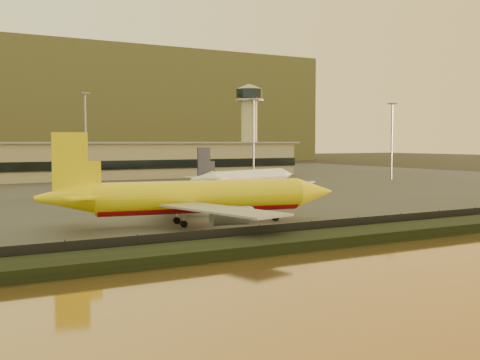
# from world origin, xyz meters

# --- Properties ---
(ground) EXTENTS (900.00, 900.00, 0.00)m
(ground) POSITION_xyz_m (0.00, 0.00, 0.00)
(ground) COLOR black
(ground) RESTS_ON ground
(embankment) EXTENTS (320.00, 7.00, 1.40)m
(embankment) POSITION_xyz_m (0.00, -17.00, 0.70)
(embankment) COLOR black
(embankment) RESTS_ON ground
(tarmac) EXTENTS (320.00, 220.00, 0.20)m
(tarmac) POSITION_xyz_m (0.00, 95.00, 0.10)
(tarmac) COLOR #2D2D2D
(tarmac) RESTS_ON ground
(perimeter_fence) EXTENTS (300.00, 0.05, 2.20)m
(perimeter_fence) POSITION_xyz_m (0.00, -13.00, 1.30)
(perimeter_fence) COLOR black
(perimeter_fence) RESTS_ON tarmac
(terminal_building) EXTENTS (202.00, 25.00, 12.60)m
(terminal_building) POSITION_xyz_m (-14.52, 125.55, 6.25)
(terminal_building) COLOR tan
(terminal_building) RESTS_ON tarmac
(control_tower) EXTENTS (11.20, 11.20, 35.50)m
(control_tower) POSITION_xyz_m (70.00, 131.00, 21.66)
(control_tower) COLOR tan
(control_tower) RESTS_ON tarmac
(apron_light_masts) EXTENTS (152.20, 12.20, 25.40)m
(apron_light_masts) POSITION_xyz_m (15.00, 75.00, 15.70)
(apron_light_masts) COLOR slate
(apron_light_masts) RESTS_ON tarmac
(dhl_cargo_jet) EXTENTS (46.70, 45.21, 13.97)m
(dhl_cargo_jet) POSITION_xyz_m (-13.70, 5.91, 4.37)
(dhl_cargo_jet) COLOR yellow
(dhl_cargo_jet) RESTS_ON tarmac
(white_narrowbody_jet) EXTENTS (38.16, 36.20, 11.28)m
(white_narrowbody_jet) POSITION_xyz_m (24.39, 55.62, 3.57)
(white_narrowbody_jet) COLOR silver
(white_narrowbody_jet) RESTS_ON tarmac
(gse_vehicle_yellow) EXTENTS (3.87, 2.69, 1.59)m
(gse_vehicle_yellow) POSITION_xyz_m (0.95, 28.68, 1.00)
(gse_vehicle_yellow) COLOR yellow
(gse_vehicle_yellow) RESTS_ON tarmac
(gse_vehicle_white) EXTENTS (4.04, 2.41, 1.70)m
(gse_vehicle_white) POSITION_xyz_m (-11.97, 32.93, 1.05)
(gse_vehicle_white) COLOR silver
(gse_vehicle_white) RESTS_ON tarmac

